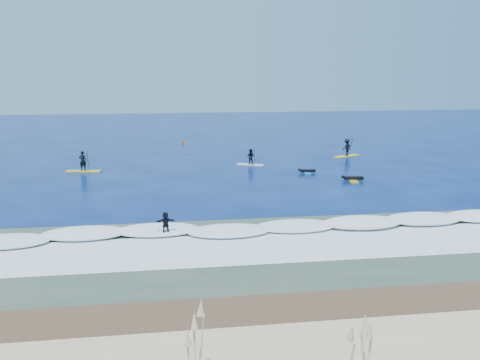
{
  "coord_description": "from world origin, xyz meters",
  "views": [
    {
      "loc": [
        -6.7,
        -39.11,
        9.01
      ],
      "look_at": [
        -0.55,
        1.68,
        0.6
      ],
      "focal_mm": 40.0,
      "sensor_mm": 36.0,
      "label": 1
    }
  ],
  "objects": [
    {
      "name": "breaking_wave",
      "position": [
        0.0,
        -10.0,
        0.0
      ],
      "size": [
        40.0,
        6.0,
        0.3
      ],
      "primitive_type": "cube",
      "color": "white",
      "rests_on": "ground"
    },
    {
      "name": "prone_paddler_far",
      "position": [
        6.33,
        6.83,
        0.14
      ],
      "size": [
        1.59,
        2.05,
        0.42
      ],
      "rotation": [
        0.0,
        0.0,
        1.44
      ],
      "color": "#1A7BC8",
      "rests_on": "ground"
    },
    {
      "name": "sup_paddler_center",
      "position": [
        1.99,
        11.62,
        0.69
      ],
      "size": [
        2.65,
        1.72,
        1.84
      ],
      "rotation": [
        0.0,
        0.0,
        -0.44
      ],
      "color": "white",
      "rests_on": "ground"
    },
    {
      "name": "ground",
      "position": [
        0.0,
        0.0,
        0.0
      ],
      "size": [
        160.0,
        160.0,
        0.0
      ],
      "primitive_type": "plane",
      "color": "#031141",
      "rests_on": "ground"
    },
    {
      "name": "prone_paddler_near",
      "position": [
        9.19,
        2.93,
        0.17
      ],
      "size": [
        1.85,
        2.38,
        0.49
      ],
      "rotation": [
        0.0,
        0.0,
        1.43
      ],
      "color": "gold",
      "rests_on": "ground"
    },
    {
      "name": "whitewater",
      "position": [
        0.0,
        -13.0,
        0.0
      ],
      "size": [
        34.0,
        5.0,
        0.02
      ],
      "primitive_type": "cube",
      "color": "silver",
      "rests_on": "ground"
    },
    {
      "name": "dune_grass",
      "position": [
        0.0,
        -27.0,
        1.85
      ],
      "size": [
        40.0,
        4.0,
        1.7
      ],
      "primitive_type": null,
      "color": "#DEBC89",
      "rests_on": "dune"
    },
    {
      "name": "wave_surfer",
      "position": [
        -6.53,
        -10.43,
        0.74
      ],
      "size": [
        1.8,
        0.71,
        1.27
      ],
      "rotation": [
        0.0,
        0.0,
        0.13
      ],
      "color": "white",
      "rests_on": "breaking_wave"
    },
    {
      "name": "marker_buoy",
      "position": [
        -3.84,
        28.24,
        0.25
      ],
      "size": [
        0.24,
        0.24,
        0.57
      ],
      "rotation": [
        0.0,
        0.0,
        0.01
      ],
      "color": "#EF4915",
      "rests_on": "ground"
    },
    {
      "name": "shallow_water",
      "position": [
        0.0,
        -14.0,
        0.01
      ],
      "size": [
        90.0,
        13.0,
        0.01
      ],
      "primitive_type": "cube",
      "color": "#324436",
      "rests_on": "ground"
    },
    {
      "name": "sup_paddler_right",
      "position": [
        13.15,
        15.44,
        0.87
      ],
      "size": [
        3.18,
        2.14,
        2.22
      ],
      "rotation": [
        0.0,
        0.0,
        0.47
      ],
      "color": "yellow",
      "rests_on": "ground"
    },
    {
      "name": "sup_paddler_left",
      "position": [
        -13.71,
        10.47,
        0.7
      ],
      "size": [
        3.26,
        1.32,
        2.23
      ],
      "rotation": [
        0.0,
        0.0,
        -0.17
      ],
      "color": "gold",
      "rests_on": "ground"
    },
    {
      "name": "wet_sand_strip",
      "position": [
        0.0,
        -21.5,
        0.0
      ],
      "size": [
        90.0,
        5.0,
        0.08
      ],
      "primitive_type": "cube",
      "color": "#483321",
      "rests_on": "ground"
    }
  ]
}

